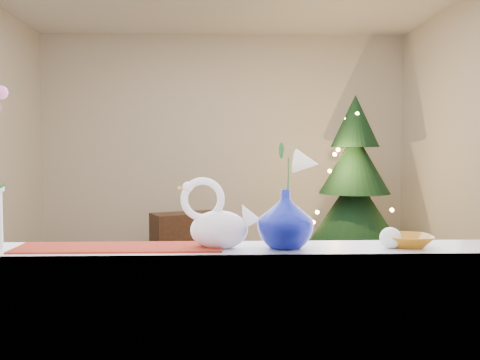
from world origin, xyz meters
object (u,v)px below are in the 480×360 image
object	(u,v)px
swan	(219,215)
paperweight	(390,238)
side_table	(187,238)
xmas_tree	(355,180)
amber_dish	(407,242)
blue_vase	(285,214)

from	to	relation	value
swan	paperweight	xyz separation A→B (m)	(0.58, -0.03, -0.08)
paperweight	side_table	xyz separation A→B (m)	(-0.96, 4.16, -0.67)
xmas_tree	side_table	distance (m)	1.97
paperweight	side_table	bearing A→B (deg)	103.03
xmas_tree	side_table	bearing A→B (deg)	176.92
side_table	xmas_tree	bearing A→B (deg)	-27.08
paperweight	xmas_tree	world-z (taller)	xmas_tree
amber_dish	side_table	world-z (taller)	amber_dish
blue_vase	side_table	xyz separation A→B (m)	(-0.61, 4.14, -0.75)
amber_dish	side_table	bearing A→B (deg)	104.01
paperweight	xmas_tree	xyz separation A→B (m)	(0.90, 4.06, -0.02)
swan	xmas_tree	bearing A→B (deg)	91.27
swan	blue_vase	distance (m)	0.23
paperweight	xmas_tree	size ratio (longest dim) A/B	0.04
paperweight	amber_dish	distance (m)	0.08
blue_vase	side_table	bearing A→B (deg)	98.33
xmas_tree	side_table	world-z (taller)	xmas_tree
xmas_tree	side_table	xyz separation A→B (m)	(-1.86, 0.10, -0.65)
amber_dish	side_table	distance (m)	4.31
amber_dish	side_table	size ratio (longest dim) A/B	0.19
swan	xmas_tree	world-z (taller)	xmas_tree
side_table	amber_dish	bearing A→B (deg)	-99.99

